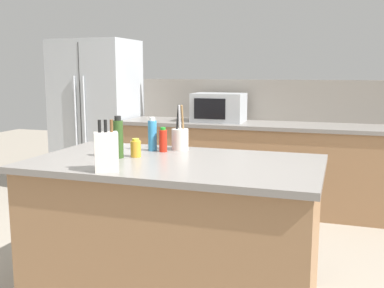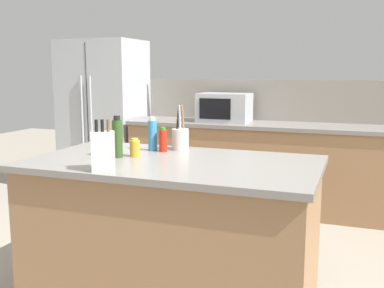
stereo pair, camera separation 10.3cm
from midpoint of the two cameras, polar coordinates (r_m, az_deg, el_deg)
name	(u,v)px [view 2 (the right image)]	position (r m, az deg, el deg)	size (l,w,h in m)	color
back_counter_run	(278,167)	(4.94, 11.42, -2.90)	(3.32, 0.66, 0.94)	#936B47
wall_backsplash	(284,100)	(5.15, 12.22, 5.42)	(3.28, 0.03, 0.46)	gray
kitchen_island	(173,231)	(2.95, -1.38, -11.01)	(1.82, 1.03, 0.94)	#936B47
refrigerator	(104,117)	(5.65, -10.58, 3.37)	(0.93, 0.75, 1.86)	#ADB2B7
microwave	(224,108)	(4.97, 4.73, 4.63)	(0.56, 0.39, 0.31)	#ADB2B7
knife_block	(103,151)	(2.55, -10.10, -0.86)	(0.16, 0.15, 0.29)	beige
utensil_crock	(180,138)	(3.19, -0.57, 0.73)	(0.12, 0.12, 0.32)	beige
honey_jar	(135,148)	(2.95, -6.27, -0.52)	(0.07, 0.07, 0.12)	gold
dish_soap_bottle	(153,135)	(3.16, -4.09, 1.17)	(0.06, 0.06, 0.24)	#3384BC
olive_oil_bottle	(117,138)	(2.93, -8.47, 0.77)	(0.06, 0.06, 0.27)	#2D4C1E
hot_sauce_bottle	(163,140)	(3.12, -2.76, 0.49)	(0.05, 0.05, 0.17)	red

